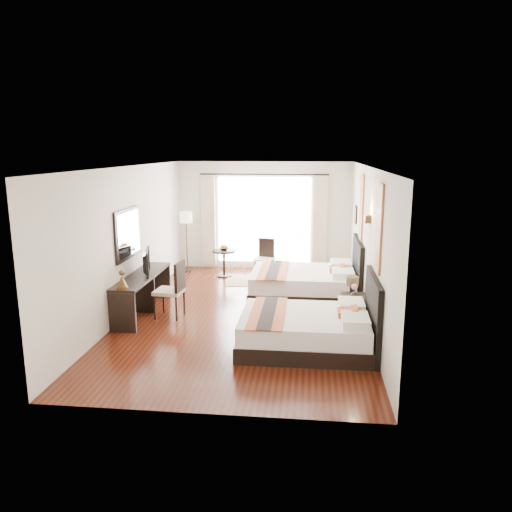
# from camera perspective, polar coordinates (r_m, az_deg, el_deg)

# --- Properties ---
(floor) EXTENTS (4.50, 7.50, 0.01)m
(floor) POSITION_cam_1_polar(r_m,az_deg,el_deg) (9.70, -1.17, -6.61)
(floor) COLOR #361109
(floor) RESTS_ON ground
(ceiling) EXTENTS (4.50, 7.50, 0.02)m
(ceiling) POSITION_cam_1_polar(r_m,az_deg,el_deg) (9.19, -1.25, 10.12)
(ceiling) COLOR white
(ceiling) RESTS_ON wall_headboard
(wall_headboard) EXTENTS (0.01, 7.50, 2.80)m
(wall_headboard) POSITION_cam_1_polar(r_m,az_deg,el_deg) (9.33, 12.60, 1.26)
(wall_headboard) COLOR silver
(wall_headboard) RESTS_ON floor
(wall_desk) EXTENTS (0.01, 7.50, 2.80)m
(wall_desk) POSITION_cam_1_polar(r_m,az_deg,el_deg) (9.89, -14.22, 1.78)
(wall_desk) COLOR silver
(wall_desk) RESTS_ON floor
(wall_window) EXTENTS (4.50, 0.01, 2.80)m
(wall_window) POSITION_cam_1_polar(r_m,az_deg,el_deg) (13.02, 0.93, 4.59)
(wall_window) COLOR silver
(wall_window) RESTS_ON floor
(wall_entry) EXTENTS (4.50, 0.01, 2.80)m
(wall_entry) POSITION_cam_1_polar(r_m,az_deg,el_deg) (5.76, -6.05, -5.28)
(wall_entry) COLOR silver
(wall_entry) RESTS_ON floor
(window_glass) EXTENTS (2.40, 0.02, 2.20)m
(window_glass) POSITION_cam_1_polar(r_m,az_deg,el_deg) (13.02, 0.92, 4.14)
(window_glass) COLOR white
(window_glass) RESTS_ON wall_window
(sheer_curtain) EXTENTS (2.30, 0.02, 2.10)m
(sheer_curtain) POSITION_cam_1_polar(r_m,az_deg,el_deg) (12.96, 0.90, 4.11)
(sheer_curtain) COLOR white
(sheer_curtain) RESTS_ON wall_window
(drape_left) EXTENTS (0.35, 0.14, 2.35)m
(drape_left) POSITION_cam_1_polar(r_m,az_deg,el_deg) (13.14, -5.44, 4.07)
(drape_left) COLOR #B9AB8F
(drape_left) RESTS_ON floor
(drape_right) EXTENTS (0.35, 0.14, 2.35)m
(drape_right) POSITION_cam_1_polar(r_m,az_deg,el_deg) (12.87, 7.33, 3.86)
(drape_right) COLOR #B9AB8F
(drape_right) RESTS_ON floor
(art_panel_near) EXTENTS (0.03, 0.50, 1.35)m
(art_panel_near) POSITION_cam_1_polar(r_m,az_deg,el_deg) (7.72, 13.90, 3.10)
(art_panel_near) COLOR maroon
(art_panel_near) RESTS_ON wall_headboard
(art_panel_far) EXTENTS (0.03, 0.50, 1.35)m
(art_panel_far) POSITION_cam_1_polar(r_m,az_deg,el_deg) (10.40, 11.97, 5.45)
(art_panel_far) COLOR maroon
(art_panel_far) RESTS_ON wall_headboard
(wall_sconce) EXTENTS (0.10, 0.14, 0.14)m
(wall_sconce) POSITION_cam_1_polar(r_m,az_deg,el_deg) (8.92, 12.63, 4.14)
(wall_sconce) COLOR #49321A
(wall_sconce) RESTS_ON wall_headboard
(mirror_frame) EXTENTS (0.04, 1.25, 0.95)m
(mirror_frame) POSITION_cam_1_polar(r_m,az_deg,el_deg) (9.72, -14.43, 2.49)
(mirror_frame) COLOR black
(mirror_frame) RESTS_ON wall_desk
(mirror_glass) EXTENTS (0.01, 1.12, 0.82)m
(mirror_glass) POSITION_cam_1_polar(r_m,az_deg,el_deg) (9.71, -14.29, 2.49)
(mirror_glass) COLOR white
(mirror_glass) RESTS_ON mirror_frame
(bed_near) EXTENTS (2.13, 1.66, 1.20)m
(bed_near) POSITION_cam_1_polar(r_m,az_deg,el_deg) (8.06, 6.24, -8.29)
(bed_near) COLOR black
(bed_near) RESTS_ON floor
(bed_far) EXTENTS (2.27, 1.77, 1.28)m
(bed_far) POSITION_cam_1_polar(r_m,az_deg,el_deg) (10.65, 5.92, -3.07)
(bed_far) COLOR black
(bed_far) RESTS_ON floor
(nightstand) EXTENTS (0.44, 0.54, 0.52)m
(nightstand) POSITION_cam_1_polar(r_m,az_deg,el_deg) (9.27, 11.05, -6.03)
(nightstand) COLOR black
(nightstand) RESTS_ON floor
(table_lamp) EXTENTS (0.22, 0.22, 0.35)m
(table_lamp) POSITION_cam_1_polar(r_m,az_deg,el_deg) (9.22, 10.95, -3.00)
(table_lamp) COLOR black
(table_lamp) RESTS_ON nightstand
(vase) EXTENTS (0.18, 0.18, 0.14)m
(vase) POSITION_cam_1_polar(r_m,az_deg,el_deg) (9.06, 11.16, -4.40)
(vase) COLOR black
(vase) RESTS_ON nightstand
(console_desk) EXTENTS (0.50, 2.20, 0.76)m
(console_desk) POSITION_cam_1_polar(r_m,az_deg,el_deg) (9.90, -12.82, -4.22)
(console_desk) COLOR black
(console_desk) RESTS_ON floor
(television) EXTENTS (0.33, 0.82, 0.48)m
(television) POSITION_cam_1_polar(r_m,az_deg,el_deg) (9.81, -12.75, -0.66)
(television) COLOR black
(television) RESTS_ON console_desk
(bronze_figurine) EXTENTS (0.21, 0.21, 0.29)m
(bronze_figurine) POSITION_cam_1_polar(r_m,az_deg,el_deg) (8.86, -15.06, -2.75)
(bronze_figurine) COLOR #49321A
(bronze_figurine) RESTS_ON console_desk
(desk_chair) EXTENTS (0.54, 0.54, 1.07)m
(desk_chair) POSITION_cam_1_polar(r_m,az_deg,el_deg) (9.56, -9.72, -5.00)
(desk_chair) COLOR #B7AE8D
(desk_chair) RESTS_ON floor
(floor_lamp) EXTENTS (0.31, 0.31, 1.55)m
(floor_lamp) POSITION_cam_1_polar(r_m,az_deg,el_deg) (12.82, -8.00, 3.95)
(floor_lamp) COLOR black
(floor_lamp) RESTS_ON floor
(side_table) EXTENTS (0.58, 0.58, 0.66)m
(side_table) POSITION_cam_1_polar(r_m,az_deg,el_deg) (12.40, -3.67, -0.83)
(side_table) COLOR black
(side_table) RESTS_ON floor
(fruit_bowl) EXTENTS (0.30, 0.30, 0.06)m
(fruit_bowl) POSITION_cam_1_polar(r_m,az_deg,el_deg) (12.36, -3.69, 0.84)
(fruit_bowl) COLOR #412517
(fruit_bowl) RESTS_ON side_table
(window_chair) EXTENTS (0.51, 0.51, 0.93)m
(window_chair) POSITION_cam_1_polar(r_m,az_deg,el_deg) (12.43, 0.98, -1.02)
(window_chair) COLOR #B7AE8D
(window_chair) RESTS_ON floor
(jute_rug) EXTENTS (1.29, 0.97, 0.01)m
(jute_rug) POSITION_cam_1_polar(r_m,az_deg,el_deg) (11.94, -0.55, -2.94)
(jute_rug) COLOR tan
(jute_rug) RESTS_ON floor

